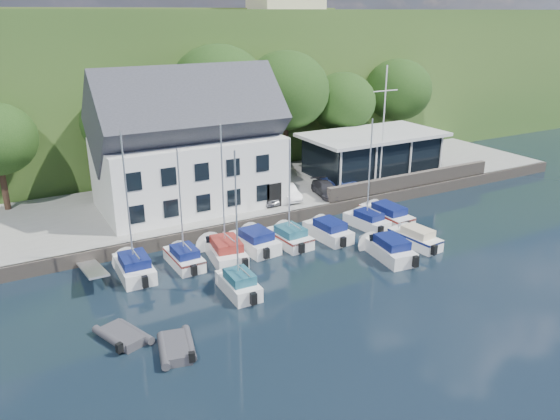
# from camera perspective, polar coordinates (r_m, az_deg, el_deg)

# --- Properties ---
(ground) EXTENTS (180.00, 180.00, 0.00)m
(ground) POSITION_cam_1_polar(r_m,az_deg,el_deg) (35.54, 11.28, -6.81)
(ground) COLOR black
(ground) RESTS_ON ground
(quay) EXTENTS (60.00, 13.00, 1.00)m
(quay) POSITION_cam_1_polar(r_m,az_deg,el_deg) (48.85, -1.87, 1.77)
(quay) COLOR gray
(quay) RESTS_ON ground
(quay_face) EXTENTS (60.00, 0.30, 1.00)m
(quay_face) POSITION_cam_1_polar(r_m,az_deg,el_deg) (43.50, 2.06, -0.59)
(quay_face) COLOR #5F564C
(quay_face) RESTS_ON ground
(hillside) EXTENTS (160.00, 75.00, 16.00)m
(hillside) POSITION_cam_1_polar(r_m,az_deg,el_deg) (88.70, -15.67, 14.30)
(hillside) COLOR #294B1C
(hillside) RESTS_ON ground
(field_patch) EXTENTS (50.00, 30.00, 0.30)m
(field_patch) POSITION_cam_1_polar(r_m,az_deg,el_deg) (98.21, -12.57, 19.82)
(field_patch) COLOR #536130
(field_patch) RESTS_ON hillside
(harbor_building) EXTENTS (14.40, 8.20, 8.70)m
(harbor_building) POSITION_cam_1_polar(r_m,az_deg,el_deg) (43.97, -9.52, 6.00)
(harbor_building) COLOR white
(harbor_building) RESTS_ON quay
(club_pavilion) EXTENTS (13.20, 7.20, 4.10)m
(club_pavilion) POSITION_cam_1_polar(r_m,az_deg,el_deg) (52.72, 9.60, 5.75)
(club_pavilion) COLOR black
(club_pavilion) RESTS_ON quay
(seawall) EXTENTS (18.00, 0.50, 1.20)m
(seawall) POSITION_cam_1_polar(r_m,az_deg,el_deg) (50.38, 13.63, 3.08)
(seawall) COLOR #5F564C
(seawall) RESTS_ON quay
(gangway) EXTENTS (1.20, 6.00, 1.40)m
(gangway) POSITION_cam_1_polar(r_m,az_deg,el_deg) (36.71, -19.03, -6.68)
(gangway) COLOR silver
(gangway) RESTS_ON ground
(car_silver) EXTENTS (1.54, 3.49, 1.17)m
(car_silver) POSITION_cam_1_polar(r_m,az_deg,el_deg) (44.87, -1.60, 1.54)
(car_silver) COLOR #A1A1A5
(car_silver) RESTS_ON quay
(car_white) EXTENTS (1.65, 3.84, 1.23)m
(car_white) POSITION_cam_1_polar(r_m,az_deg,el_deg) (45.67, 0.71, 1.93)
(car_white) COLOR silver
(car_white) RESTS_ON quay
(car_dgrey) EXTENTS (2.31, 4.13, 1.13)m
(car_dgrey) POSITION_cam_1_polar(r_m,az_deg,el_deg) (46.75, 4.79, 2.23)
(car_dgrey) COLOR #333238
(car_dgrey) RESTS_ON quay
(car_blue) EXTENTS (2.38, 3.97, 1.27)m
(car_blue) POSITION_cam_1_polar(r_m,az_deg,el_deg) (48.21, 6.53, 2.81)
(car_blue) COLOR #304592
(car_blue) RESTS_ON quay
(flagpole) EXTENTS (2.55, 0.20, 10.62)m
(flagpole) POSITION_cam_1_polar(r_m,az_deg,el_deg) (48.52, 10.73, 8.40)
(flagpole) COLOR white
(flagpole) RESTS_ON quay
(tree_1) EXTENTS (6.58, 6.58, 8.99)m
(tree_1) POSITION_cam_1_polar(r_m,az_deg,el_deg) (48.58, -16.19, 6.99)
(tree_1) COLOR black
(tree_1) RESTS_ON quay
(tree_2) EXTENTS (8.92, 8.92, 12.18)m
(tree_2) POSITION_cam_1_polar(r_m,az_deg,el_deg) (50.96, -6.33, 10.07)
(tree_2) COLOR black
(tree_2) RESTS_ON quay
(tree_3) EXTENTS (8.36, 8.36, 11.42)m
(tree_3) POSITION_cam_1_polar(r_m,az_deg,el_deg) (53.89, 0.64, 10.32)
(tree_3) COLOR black
(tree_3) RESTS_ON quay
(tree_4) EXTENTS (6.69, 6.69, 9.14)m
(tree_4) POSITION_cam_1_polar(r_m,az_deg,el_deg) (57.03, 6.51, 9.58)
(tree_4) COLOR black
(tree_4) RESTS_ON quay
(tree_5) EXTENTS (7.36, 7.36, 10.05)m
(tree_5) POSITION_cam_1_polar(r_m,az_deg,el_deg) (62.51, 12.10, 10.61)
(tree_5) COLOR black
(tree_5) RESTS_ON quay
(boat_r1_0) EXTENTS (2.29, 5.88, 9.16)m
(boat_r1_0) POSITION_cam_1_polar(r_m,az_deg,el_deg) (34.39, -15.59, 0.20)
(boat_r1_0) COLOR white
(boat_r1_0) RESTS_ON ground
(boat_r1_1) EXTENTS (1.97, 5.27, 8.36)m
(boat_r1_1) POSITION_cam_1_polar(r_m,az_deg,el_deg) (35.26, -10.34, 0.43)
(boat_r1_1) COLOR white
(boat_r1_1) RESTS_ON ground
(boat_r1_2) EXTENTS (3.05, 6.66, 9.32)m
(boat_r1_2) POSITION_cam_1_polar(r_m,az_deg,el_deg) (35.65, -5.98, 1.69)
(boat_r1_2) COLOR white
(boat_r1_2) RESTS_ON ground
(boat_r1_3) EXTENTS (2.75, 5.83, 1.52)m
(boat_r1_3) POSITION_cam_1_polar(r_m,az_deg,el_deg) (38.41, -2.64, -3.07)
(boat_r1_3) COLOR white
(boat_r1_3) RESTS_ON ground
(boat_r1_4) EXTENTS (2.52, 5.53, 8.64)m
(boat_r1_4) POSITION_cam_1_polar(r_m,az_deg,el_deg) (37.92, 0.98, 2.39)
(boat_r1_4) COLOR white
(boat_r1_4) RESTS_ON ground
(boat_r1_5) EXTENTS (2.46, 5.89, 1.47)m
(boat_r1_5) POSITION_cam_1_polar(r_m,az_deg,el_deg) (40.36, 5.04, -1.98)
(boat_r1_5) COLOR white
(boat_r1_5) RESTS_ON ground
(boat_r1_6) EXTENTS (2.46, 5.64, 8.35)m
(boat_r1_6) POSITION_cam_1_polar(r_m,az_deg,el_deg) (41.68, 9.31, 3.56)
(boat_r1_6) COLOR white
(boat_r1_6) RESTS_ON ground
(boat_r1_7) EXTENTS (2.22, 6.97, 1.51)m
(boat_r1_7) POSITION_cam_1_polar(r_m,az_deg,el_deg) (44.11, 11.07, -0.31)
(boat_r1_7) COLOR white
(boat_r1_7) RESTS_ON ground
(boat_r2_1) EXTENTS (1.87, 5.10, 8.92)m
(boat_r2_1) POSITION_cam_1_polar(r_m,az_deg,el_deg) (31.16, -4.55, -1.42)
(boat_r2_1) COLOR white
(boat_r2_1) RESTS_ON ground
(boat_r2_3) EXTENTS (2.75, 6.37, 1.53)m
(boat_r2_3) POSITION_cam_1_polar(r_m,az_deg,el_deg) (37.86, 11.32, -3.80)
(boat_r2_3) COLOR white
(boat_r2_3) RESTS_ON ground
(boat_r2_4) EXTENTS (2.29, 5.89, 1.42)m
(boat_r2_4) POSITION_cam_1_polar(r_m,az_deg,el_deg) (40.19, 13.93, -2.66)
(boat_r2_4) COLOR white
(boat_r2_4) RESTS_ON ground
(dinghy_0) EXTENTS (2.67, 3.36, 0.68)m
(dinghy_0) POSITION_cam_1_polar(r_m,az_deg,el_deg) (29.63, -16.09, -12.35)
(dinghy_0) COLOR #37373C
(dinghy_0) RESTS_ON ground
(dinghy_1) EXTENTS (2.42, 3.32, 0.70)m
(dinghy_1) POSITION_cam_1_polar(r_m,az_deg,el_deg) (28.10, -10.79, -13.78)
(dinghy_1) COLOR #37373C
(dinghy_1) RESTS_ON ground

